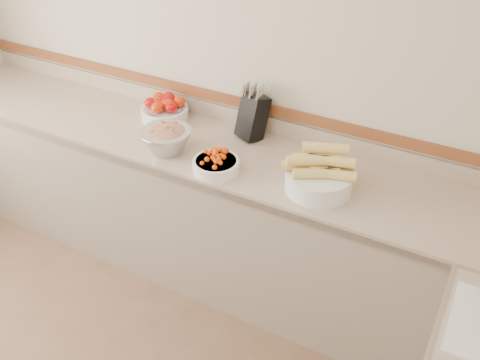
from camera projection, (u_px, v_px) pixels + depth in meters
The scene contains 7 objects.
back_wall at pixel (241, 61), 2.98m from camera, with size 4.00×4.00×0.00m, color beige.
counter_back at pixel (215, 212), 3.23m from camera, with size 4.00×0.65×1.08m.
knife_block at pixel (253, 116), 3.01m from camera, with size 0.19×0.21×0.34m.
tomato_bowl at pixel (165, 109), 3.23m from camera, with size 0.29×0.29×0.14m.
cherry_tomato_bowl at pixel (216, 163), 2.77m from camera, with size 0.25×0.25×0.13m.
corn_bowl at pixel (319, 175), 2.61m from camera, with size 0.37×0.34×0.25m.
rhubarb_bowl at pixel (167, 138), 2.90m from camera, with size 0.28×0.28×0.16m.
Camera 1 is at (1.35, -0.49, 2.45)m, focal length 40.00 mm.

